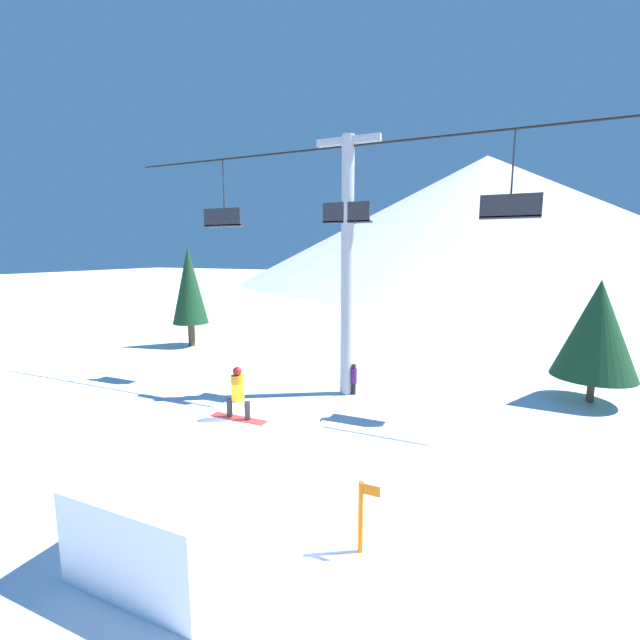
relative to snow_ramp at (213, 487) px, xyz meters
The scene contains 9 objects.
ground_plane 0.94m from the snow_ramp, 59.01° to the left, with size 220.00×220.00×0.00m, color white.
mountain_ridge 80.37m from the snow_ramp, 89.83° to the left, with size 89.33×89.33×22.67m.
snow_ramp is the anchor object (origin of this frame).
snowboarder 2.09m from the snow_ramp, 104.43° to the left, with size 1.41×0.29×1.25m.
chairlift 9.95m from the snow_ramp, 92.70° to the left, with size 19.29×0.46×9.61m.
pine_tree_near 14.23m from the snow_ramp, 54.53° to the left, with size 2.85×2.85×4.52m.
pine_tree_far 17.82m from the snow_ramp, 131.76° to the left, with size 2.04×2.04×5.82m.
trail_marker 3.01m from the snow_ramp, ahead, with size 0.41×0.10×1.39m.
distant_skier 8.74m from the snow_ramp, 90.58° to the left, with size 0.24×0.24×1.23m.
Camera 1 is at (4.92, -6.79, 5.47)m, focal length 24.00 mm.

